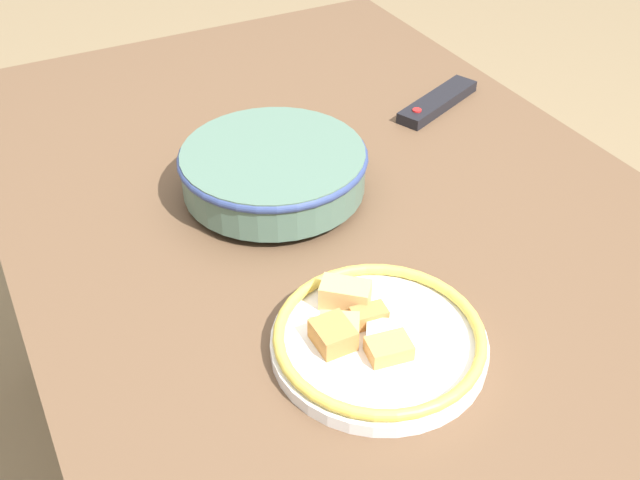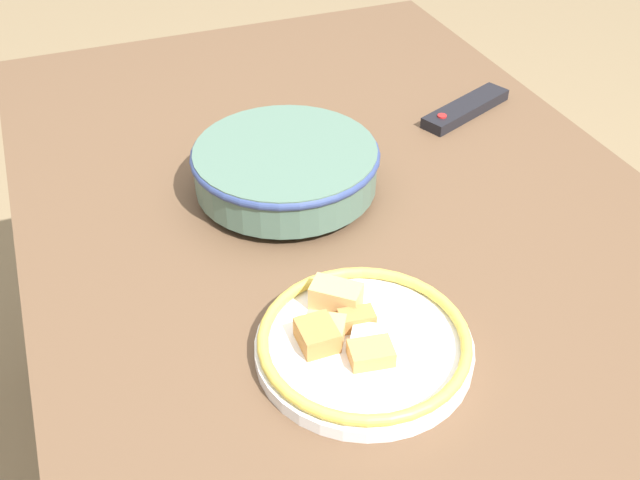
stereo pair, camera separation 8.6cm
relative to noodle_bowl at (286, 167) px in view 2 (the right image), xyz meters
name	(u,v)px [view 2 (the right image)]	position (x,y,z in m)	size (l,w,h in m)	color
dining_table	(350,253)	(0.09, 0.07, -0.12)	(1.49, 0.95, 0.76)	brown
noodle_bowl	(286,167)	(0.00, 0.00, 0.00)	(0.28, 0.28, 0.08)	#4C6B5B
food_plate	(361,342)	(0.35, -0.03, -0.03)	(0.26, 0.26, 0.05)	white
tv_remote	(466,109)	(-0.12, 0.39, -0.04)	(0.12, 0.20, 0.02)	black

